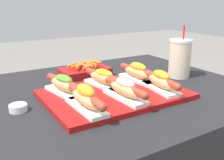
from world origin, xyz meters
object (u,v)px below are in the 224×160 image
Objects in this scene: fries_basket at (85,71)px; hot_dog_2 at (161,81)px; serving_tray at (115,94)px; drink_cup at (180,58)px; sauce_bowl at (18,107)px; hot_dog_0 at (86,98)px; hot_dog_4 at (104,78)px; hot_dog_5 at (138,72)px; hot_dog_3 at (64,85)px; hot_dog_1 at (125,89)px.

hot_dog_2 is at bearing -70.75° from fries_basket.
serving_tray is 0.39m from drink_cup.
fries_basket is (0.35, 0.25, 0.01)m from sauce_bowl.
drink_cup is (0.53, 0.15, 0.03)m from hot_dog_0.
serving_tray is at bearing 156.50° from hot_dog_2.
serving_tray is 2.24× the size of hot_dog_4.
hot_dog_5 is at bearing 26.41° from hot_dog_0.
drink_cup reaches higher than hot_dog_3.
hot_dog_2 is 0.26m from drink_cup.
hot_dog_4 is at bearing 91.18° from serving_tray.
hot_dog_1 reaches higher than serving_tray.
fries_basket is at bearing 109.25° from hot_dog_2.
fries_basket reaches higher than sauce_bowl.
hot_dog_4 is (-0.00, 0.08, 0.04)m from serving_tray.
serving_tray is 0.33m from sauce_bowl.
hot_dog_0 is at bearing -176.38° from hot_dog_1.
hot_dog_1 is at bearing -160.15° from drink_cup.
fries_basket is at bearing 83.06° from hot_dog_4.
sauce_bowl is at bearing 171.17° from serving_tray.
sauce_bowl is at bearing -175.47° from hot_dog_4.
hot_dog_1 is at bearing 3.62° from hot_dog_0.
hot_dog_3 is 0.16m from hot_dog_4.
hot_dog_0 is (-0.15, -0.08, 0.04)m from serving_tray.
hot_dog_1 reaches higher than sauce_bowl.
fries_basket is (-0.35, 0.24, -0.06)m from drink_cup.
sauce_bowl is at bearing -170.40° from hot_dog_3.
drink_cup reaches higher than sauce_bowl.
drink_cup is at bearing -1.65° from hot_dog_4.
hot_dog_4 reaches higher than sauce_bowl.
hot_dog_5 is at bearing 90.82° from hot_dog_2.
hot_dog_1 is 0.97× the size of drink_cup.
fries_basket is at bearing 50.23° from hot_dog_3.
hot_dog_2 is 0.14m from hot_dog_5.
hot_dog_0 is at bearing -153.59° from hot_dog_5.
hot_dog_2 is 1.01× the size of fries_basket.
hot_dog_3 is at bearing 178.33° from hot_dog_5.
hot_dog_0 is 0.56m from drink_cup.
hot_dog_4 is at bearing 178.35° from drink_cup.
drink_cup reaches higher than serving_tray.
serving_tray is 2.15× the size of drink_cup.
fries_basket reaches higher than serving_tray.
hot_dog_2 reaches higher than sauce_bowl.
sauce_bowl is (-0.48, 0.12, -0.04)m from hot_dog_2.
hot_dog_5 is 1.01× the size of fries_basket.
hot_dog_1 is at bearing -21.14° from sauce_bowl.
hot_dog_3 reaches higher than fries_basket.
hot_dog_4 is at bearing 88.55° from hot_dog_1.
drink_cup is at bearing 15.54° from hot_dog_0.
sauce_bowl is at bearing 142.25° from hot_dog_0.
hot_dog_3 is 0.99× the size of hot_dog_5.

